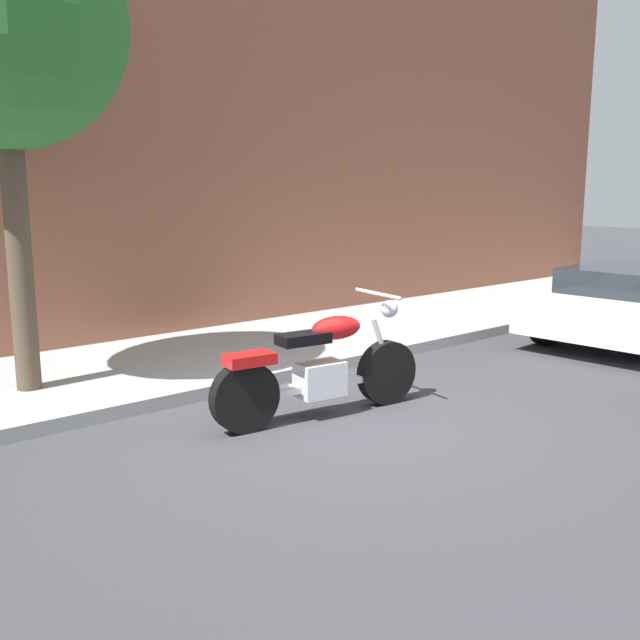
% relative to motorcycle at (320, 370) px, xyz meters
% --- Properties ---
extents(ground_plane, '(60.00, 60.00, 0.00)m').
position_rel_motorcycle_xyz_m(ground_plane, '(0.07, -0.29, -0.45)').
color(ground_plane, '#38383D').
extents(sidewalk, '(21.74, 2.64, 0.14)m').
position_rel_motorcycle_xyz_m(sidewalk, '(0.07, 2.44, -0.38)').
color(sidewalk, '#9D9D9D').
rests_on(sidewalk, ground).
extents(motorcycle, '(2.20, 0.72, 1.13)m').
position_rel_motorcycle_xyz_m(motorcycle, '(0.00, 0.00, 0.00)').
color(motorcycle, black).
rests_on(motorcycle, ground).
extents(street_tree, '(2.30, 2.30, 4.76)m').
position_rel_motorcycle_xyz_m(street_tree, '(-1.92, 2.23, 3.12)').
color(street_tree, brown).
rests_on(street_tree, ground).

